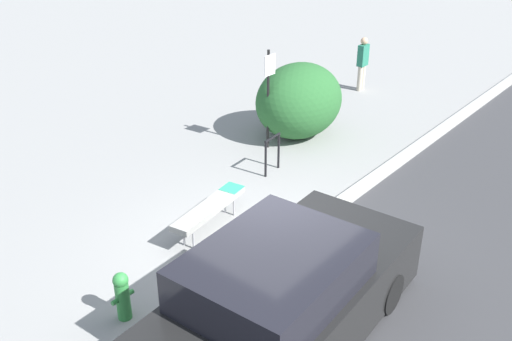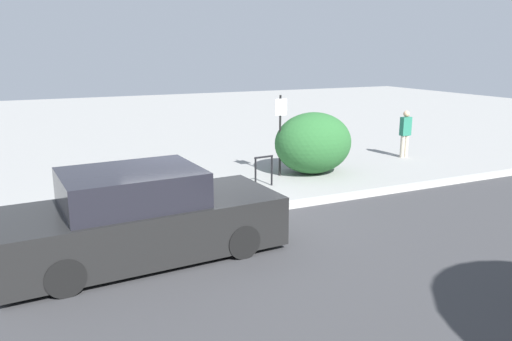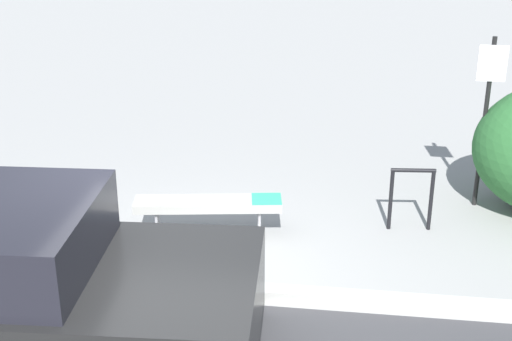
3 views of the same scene
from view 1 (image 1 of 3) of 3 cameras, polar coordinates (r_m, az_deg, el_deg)
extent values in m
plane|color=gray|center=(9.44, 0.74, -8.93)|extent=(60.00, 60.00, 0.00)
cube|color=#A8A8A3|center=(9.41, 0.74, -8.61)|extent=(60.00, 0.20, 0.13)
cylinder|color=#99999E|center=(9.66, -6.29, -6.80)|extent=(0.04, 0.04, 0.39)
cylinder|color=#99999E|center=(10.52, -2.22, -3.57)|extent=(0.04, 0.04, 0.39)
cylinder|color=#99999E|center=(9.76, -7.22, -6.45)|extent=(0.04, 0.04, 0.39)
cylinder|color=#99999E|center=(10.61, -3.12, -3.29)|extent=(0.04, 0.04, 0.39)
cube|color=#999993|center=(10.00, -4.68, -3.74)|extent=(1.82, 0.63, 0.11)
cube|color=teal|center=(10.48, -2.44, -1.75)|extent=(0.41, 0.40, 0.01)
cylinder|color=black|center=(11.79, 0.97, 1.13)|extent=(0.05, 0.05, 0.80)
cylinder|color=black|center=(12.17, 2.27, 1.97)|extent=(0.05, 0.05, 0.80)
cylinder|color=black|center=(11.82, 1.66, 3.31)|extent=(0.55, 0.10, 0.05)
cylinder|color=black|center=(12.87, 1.22, 7.02)|extent=(0.06, 0.06, 2.30)
cube|color=white|center=(12.59, 1.40, 10.49)|extent=(0.36, 0.02, 0.46)
cylinder|color=#338C3F|center=(8.38, -13.15, -12.55)|extent=(0.20, 0.20, 0.60)
sphere|color=#338C3F|center=(8.17, -13.41, -10.62)|extent=(0.22, 0.22, 0.22)
cylinder|color=#338C3F|center=(8.28, -13.96, -12.67)|extent=(0.08, 0.07, 0.07)
cylinder|color=#338C3F|center=(8.41, -12.43, -11.80)|extent=(0.08, 0.07, 0.07)
ellipsoid|color=#28602D|center=(13.66, 4.33, 6.98)|extent=(2.32, 1.89, 1.78)
cylinder|color=#B7AD99|center=(17.34, 10.60, 9.16)|extent=(0.15, 0.15, 0.74)
cylinder|color=#B7AD99|center=(17.20, 10.34, 9.04)|extent=(0.15, 0.15, 0.74)
cube|color=#267259|center=(17.08, 10.66, 11.26)|extent=(0.36, 0.20, 0.61)
sphere|color=tan|center=(16.97, 10.78, 12.60)|extent=(0.21, 0.21, 0.21)
cylinder|color=black|center=(9.15, 3.10, -8.00)|extent=(0.61, 0.21, 0.60)
cylinder|color=black|center=(8.52, 13.18, -11.82)|extent=(0.61, 0.21, 0.60)
cube|color=black|center=(7.66, 2.54, -13.79)|extent=(4.80, 2.16, 0.87)
cube|color=black|center=(7.08, 1.80, -10.16)|extent=(2.35, 1.83, 0.61)
camera|label=2|loc=(5.93, 87.82, -21.20)|focal=35.00mm
camera|label=3|loc=(8.00, 50.96, 6.50)|focal=50.00mm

